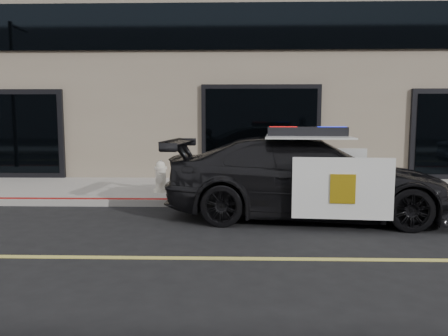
{
  "coord_description": "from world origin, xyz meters",
  "views": [
    {
      "loc": [
        -1.73,
        -5.8,
        1.92
      ],
      "look_at": [
        -1.95,
        2.2,
        1.0
      ],
      "focal_mm": 35.0,
      "sensor_mm": 36.0,
      "label": 1
    }
  ],
  "objects": [
    {
      "name": "ground",
      "position": [
        0.0,
        0.0,
        0.0
      ],
      "size": [
        120.0,
        120.0,
        0.0
      ],
      "primitive_type": "plane",
      "color": "black",
      "rests_on": "ground"
    },
    {
      "name": "sidewalk_n",
      "position": [
        0.0,
        5.25,
        0.07
      ],
      "size": [
        60.0,
        3.5,
        0.15
      ],
      "primitive_type": "cube",
      "color": "gray",
      "rests_on": "ground"
    },
    {
      "name": "building_n",
      "position": [
        0.0,
        10.5,
        6.0
      ],
      "size": [
        60.0,
        7.0,
        12.0
      ],
      "primitive_type": "cube",
      "color": "#756856",
      "rests_on": "ground"
    },
    {
      "name": "police_car",
      "position": [
        -0.37,
        2.57,
        0.79
      ],
      "size": [
        3.13,
        5.75,
        1.76
      ],
      "color": "black",
      "rests_on": "ground"
    },
    {
      "name": "fire_hydrant",
      "position": [
        -3.52,
        4.47,
        0.51
      ],
      "size": [
        0.35,
        0.48,
        0.77
      ],
      "color": "beige",
      "rests_on": "sidewalk_n"
    }
  ]
}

